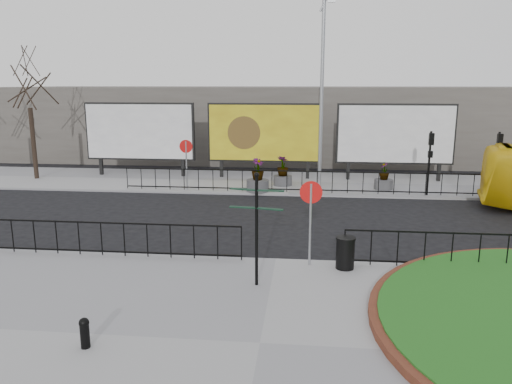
# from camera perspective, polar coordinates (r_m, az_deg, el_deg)

# --- Properties ---
(ground) EXTENTS (90.00, 90.00, 0.00)m
(ground) POSITION_cam_1_polar(r_m,az_deg,el_deg) (15.17, 2.28, -8.03)
(ground) COLOR black
(ground) RESTS_ON ground
(pavement_near) EXTENTS (30.00, 10.00, 0.12)m
(pavement_near) POSITION_cam_1_polar(r_m,az_deg,el_deg) (10.61, 0.45, -17.14)
(pavement_near) COLOR gray
(pavement_near) RESTS_ON ground
(pavement_far) EXTENTS (44.00, 6.00, 0.12)m
(pavement_far) POSITION_cam_1_polar(r_m,az_deg,el_deg) (26.72, 3.95, 1.07)
(pavement_far) COLOR gray
(pavement_far) RESTS_ON ground
(railing_near_left) EXTENTS (10.00, 0.10, 1.10)m
(railing_near_left) POSITION_cam_1_polar(r_m,az_deg,el_deg) (16.17, -19.58, -4.95)
(railing_near_left) COLOR black
(railing_near_left) RESTS_ON pavement_near
(railing_near_right) EXTENTS (9.00, 0.10, 1.10)m
(railing_near_right) POSITION_cam_1_polar(r_m,az_deg,el_deg) (15.68, 26.81, -6.12)
(railing_near_right) COLOR black
(railing_near_right) RESTS_ON pavement_near
(railing_far) EXTENTS (18.00, 0.10, 1.10)m
(railing_far) POSITION_cam_1_polar(r_m,az_deg,el_deg) (23.94, 6.13, 1.19)
(railing_far) COLOR black
(railing_far) RESTS_ON pavement_far
(speed_sign_far) EXTENTS (0.64, 0.07, 2.47)m
(speed_sign_far) POSITION_cam_1_polar(r_m,az_deg,el_deg) (24.55, -7.98, 4.37)
(speed_sign_far) COLOR gray
(speed_sign_far) RESTS_ON pavement_far
(speed_sign_near) EXTENTS (0.64, 0.07, 2.47)m
(speed_sign_near) POSITION_cam_1_polar(r_m,az_deg,el_deg) (14.20, 6.28, -1.43)
(speed_sign_near) COLOR gray
(speed_sign_near) RESTS_ON pavement_near
(billboard_left) EXTENTS (6.20, 0.31, 4.10)m
(billboard_left) POSITION_cam_1_polar(r_m,az_deg,el_deg) (28.86, -13.13, 6.71)
(billboard_left) COLOR black
(billboard_left) RESTS_ON pavement_far
(billboard_mid) EXTENTS (6.20, 0.31, 4.10)m
(billboard_mid) POSITION_cam_1_polar(r_m,az_deg,el_deg) (27.40, 0.95, 6.75)
(billboard_mid) COLOR black
(billboard_mid) RESTS_ON pavement_far
(billboard_right) EXTENTS (6.20, 0.31, 4.10)m
(billboard_right) POSITION_cam_1_polar(r_m,az_deg,el_deg) (27.68, 15.63, 6.35)
(billboard_right) COLOR black
(billboard_right) RESTS_ON pavement_far
(lamp_post) EXTENTS (0.74, 0.18, 9.23)m
(lamp_post) POSITION_cam_1_polar(r_m,az_deg,el_deg) (25.20, 7.53, 11.23)
(lamp_post) COLOR gray
(lamp_post) RESTS_ON pavement_far
(signal_pole_a) EXTENTS (0.22, 0.26, 3.00)m
(signal_pole_a) POSITION_cam_1_polar(r_m,az_deg,el_deg) (24.40, 19.27, 4.18)
(signal_pole_a) COLOR black
(signal_pole_a) RESTS_ON pavement_far
(signal_pole_b) EXTENTS (0.22, 0.26, 3.00)m
(signal_pole_b) POSITION_cam_1_polar(r_m,az_deg,el_deg) (25.26, 25.92, 3.88)
(signal_pole_b) COLOR black
(signal_pole_b) RESTS_ON pavement_far
(tree_left) EXTENTS (2.00, 2.00, 7.00)m
(tree_left) POSITION_cam_1_polar(r_m,az_deg,el_deg) (29.73, -24.34, 8.08)
(tree_left) COLOR #2D2119
(tree_left) RESTS_ON pavement_far
(building_backdrop) EXTENTS (40.00, 10.00, 5.00)m
(building_backdrop) POSITION_cam_1_polar(r_m,az_deg,el_deg) (36.31, 4.59, 7.94)
(building_backdrop) COLOR #5E5952
(building_backdrop) RESTS_ON ground
(fingerpost_sign) EXTENTS (1.40, 0.40, 2.99)m
(fingerpost_sign) POSITION_cam_1_polar(r_m,az_deg,el_deg) (12.68, 0.07, -3.01)
(fingerpost_sign) COLOR black
(fingerpost_sign) RESTS_ON pavement_near
(bollard) EXTENTS (0.21, 0.21, 0.64)m
(bollard) POSITION_cam_1_polar(r_m,az_deg,el_deg) (10.81, -19.00, -14.83)
(bollard) COLOR black
(bollard) RESTS_ON pavement_near
(litter_bin) EXTENTS (0.56, 0.56, 0.92)m
(litter_bin) POSITION_cam_1_polar(r_m,az_deg,el_deg) (14.42, 10.17, -6.85)
(litter_bin) COLOR black
(litter_bin) RESTS_ON pavement_near
(planter_a) EXTENTS (1.09, 1.09, 1.62)m
(planter_a) POSITION_cam_1_polar(r_m,az_deg,el_deg) (24.15, 0.19, 1.41)
(planter_a) COLOR #4C4C4F
(planter_a) RESTS_ON pavement_far
(planter_b) EXTENTS (0.95, 0.95, 1.53)m
(planter_b) POSITION_cam_1_polar(r_m,az_deg,el_deg) (25.63, 3.07, 2.07)
(planter_b) COLOR #4C4C4F
(planter_b) RESTS_ON pavement_far
(planter_c) EXTENTS (0.92, 0.92, 1.34)m
(planter_c) POSITION_cam_1_polar(r_m,az_deg,el_deg) (25.49, 14.40, 1.35)
(planter_c) COLOR #4C4C4F
(planter_c) RESTS_ON pavement_far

